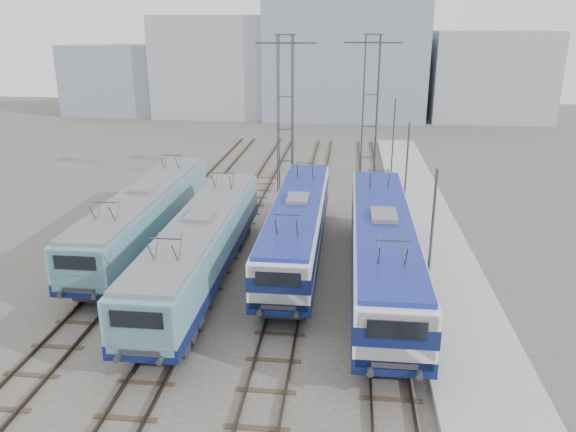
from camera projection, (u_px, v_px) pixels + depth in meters
The scene contains 15 objects.
ground at pixel (228, 331), 24.36m from camera, with size 160.00×160.00×0.00m, color #514C47.
platform at pixel (441, 265), 30.79m from camera, with size 4.00×70.00×0.30m, color #9E9E99.
locomotive_far_left at pixel (145, 214), 32.67m from camera, with size 2.78×17.58×3.31m.
locomotive_center_left at pixel (201, 245), 27.97m from camera, with size 2.81×17.74×3.34m.
locomotive_center_right at pixel (297, 224), 31.06m from camera, with size 2.73×17.26×3.24m.
locomotive_far_right at pixel (382, 246), 27.48m from camera, with size 2.94×18.61×3.50m.
catenary_tower_west at pixel (285, 108), 42.94m from camera, with size 4.50×1.20×12.00m.
catenary_tower_east at pixel (370, 106), 44.15m from camera, with size 4.50×1.20×12.00m.
mast_front at pixel (430, 248), 24.23m from camera, with size 0.12×0.12×7.00m, color #3F4247.
mast_mid at pixel (406, 177), 35.53m from camera, with size 0.12×0.12×7.00m, color #3F4247.
mast_rear at pixel (393, 141), 46.82m from camera, with size 0.12×0.12×7.00m, color #3F4247.
building_west at pixel (221, 66), 81.93m from camera, with size 18.00×12.00×14.00m, color #9EA4B0.
building_center at pixel (345, 53), 79.43m from camera, with size 22.00×14.00×18.00m, color #838EA2.
building_east at pixel (488, 76), 78.32m from camera, with size 16.00×12.00×12.00m, color #9EA4B0.
building_far_west at pixel (117, 79), 84.22m from camera, with size 14.00×10.00×10.00m, color #838EA2.
Camera 1 is at (4.93, -21.04, 12.57)m, focal length 35.00 mm.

